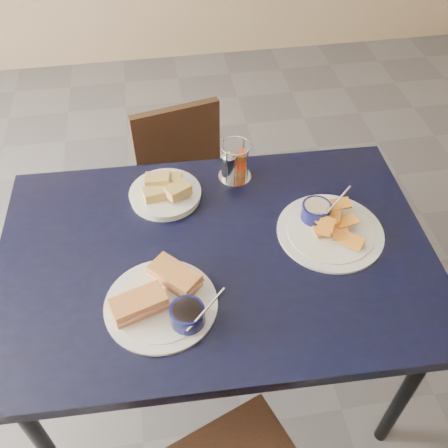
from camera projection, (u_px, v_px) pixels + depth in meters
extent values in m
plane|color=#4B4B4F|center=(230.00, 351.00, 2.06)|extent=(6.00, 6.00, 0.00)
cube|color=black|center=(216.00, 256.00, 1.46)|extent=(1.29, 0.89, 0.04)
cylinder|color=black|center=(406.00, 392.00, 1.57)|extent=(0.04, 0.04, 0.71)
cylinder|color=black|center=(62.00, 270.00, 1.90)|extent=(0.04, 0.04, 0.71)
cylinder|color=black|center=(338.00, 235.00, 2.03)|extent=(0.04, 0.04, 0.71)
cube|color=black|center=(192.00, 207.00, 2.12)|extent=(0.43, 0.42, 0.03)
cylinder|color=black|center=(164.00, 265.00, 2.15)|extent=(0.03, 0.03, 0.35)
cylinder|color=black|center=(231.00, 257.00, 2.18)|extent=(0.03, 0.03, 0.35)
cylinder|color=black|center=(160.00, 220.00, 2.33)|extent=(0.03, 0.03, 0.35)
cylinder|color=black|center=(221.00, 213.00, 2.37)|extent=(0.03, 0.03, 0.35)
cube|color=black|center=(186.00, 146.00, 2.07)|extent=(0.36, 0.11, 0.38)
cylinder|color=white|center=(161.00, 304.00, 1.32)|extent=(0.30, 0.30, 0.01)
cylinder|color=white|center=(161.00, 303.00, 1.31)|extent=(0.25, 0.25, 0.00)
cube|color=#D1894B|center=(139.00, 304.00, 1.28)|extent=(0.15, 0.11, 0.04)
cube|color=#D99385|center=(139.00, 305.00, 1.29)|extent=(0.16, 0.12, 0.01)
cube|color=#D1894B|center=(175.00, 276.00, 1.35)|extent=(0.15, 0.15, 0.04)
cube|color=#D99385|center=(175.00, 277.00, 1.35)|extent=(0.16, 0.16, 0.01)
cylinder|color=#090A33|center=(188.00, 315.00, 1.26)|extent=(0.09, 0.09, 0.05)
cylinder|color=black|center=(187.00, 311.00, 1.25)|extent=(0.08, 0.08, 0.01)
cylinder|color=silver|center=(206.00, 309.00, 1.22)|extent=(0.11, 0.07, 0.08)
cylinder|color=white|center=(330.00, 232.00, 1.50)|extent=(0.32, 0.32, 0.01)
cylinder|color=white|center=(330.00, 230.00, 1.49)|extent=(0.26, 0.26, 0.00)
cube|color=orange|center=(321.00, 229.00, 1.49)|extent=(0.05, 0.07, 0.02)
cube|color=orange|center=(352.00, 242.00, 1.45)|extent=(0.08, 0.08, 0.02)
cube|color=orange|center=(340.00, 233.00, 1.47)|extent=(0.06, 0.07, 0.02)
cube|color=orange|center=(329.00, 220.00, 1.50)|extent=(0.08, 0.07, 0.03)
cube|color=orange|center=(346.00, 222.00, 1.49)|extent=(0.07, 0.05, 0.02)
cube|color=orange|center=(324.00, 222.00, 1.48)|extent=(0.07, 0.08, 0.02)
cube|color=orange|center=(326.00, 227.00, 1.46)|extent=(0.07, 0.08, 0.02)
cube|color=orange|center=(339.00, 205.00, 1.52)|extent=(0.07, 0.05, 0.01)
cylinder|color=#090A33|center=(316.00, 211.00, 1.51)|extent=(0.09, 0.09, 0.05)
cylinder|color=#C6B496|center=(317.00, 208.00, 1.50)|extent=(0.08, 0.08, 0.01)
cylinder|color=silver|center=(335.00, 204.00, 1.47)|extent=(0.11, 0.07, 0.08)
cylinder|color=white|center=(165.00, 195.00, 1.60)|extent=(0.23, 0.23, 0.02)
cylinder|color=white|center=(165.00, 193.00, 1.59)|extent=(0.19, 0.19, 0.00)
cube|color=tan|center=(156.00, 194.00, 1.56)|extent=(0.08, 0.06, 0.03)
cube|color=tan|center=(170.00, 180.00, 1.60)|extent=(0.09, 0.07, 0.03)
cube|color=tan|center=(178.00, 190.00, 1.56)|extent=(0.09, 0.08, 0.03)
cube|color=tan|center=(157.00, 181.00, 1.58)|extent=(0.08, 0.06, 0.03)
cylinder|color=silver|center=(235.00, 176.00, 1.67)|extent=(0.11, 0.11, 0.01)
cylinder|color=silver|center=(243.00, 153.00, 1.65)|extent=(0.01, 0.01, 0.13)
cylinder|color=silver|center=(223.00, 155.00, 1.64)|extent=(0.00, 0.01, 0.13)
cylinder|color=silver|center=(227.00, 168.00, 1.60)|extent=(0.00, 0.01, 0.13)
cylinder|color=silver|center=(247.00, 166.00, 1.61)|extent=(0.01, 0.01, 0.13)
torus|color=silver|center=(235.00, 146.00, 1.58)|extent=(0.10, 0.10, 0.00)
cylinder|color=silver|center=(228.00, 166.00, 1.64)|extent=(0.05, 0.05, 0.08)
cone|color=silver|center=(228.00, 154.00, 1.60)|extent=(0.04, 0.04, 0.02)
cylinder|color=brown|center=(241.00, 164.00, 1.65)|extent=(0.03, 0.03, 0.08)
cylinder|color=#AA2509|center=(241.00, 164.00, 1.65)|extent=(0.03, 0.03, 0.03)
cylinder|color=#AA2509|center=(242.00, 152.00, 1.61)|extent=(0.02, 0.02, 0.02)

